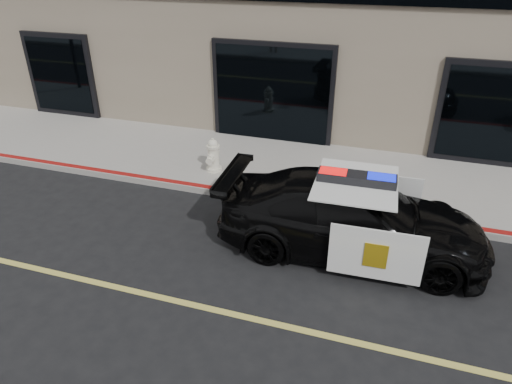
% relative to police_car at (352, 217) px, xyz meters
% --- Properties ---
extents(ground, '(120.00, 120.00, 0.00)m').
position_rel_police_car_xyz_m(ground, '(-1.87, -2.31, -0.72)').
color(ground, black).
rests_on(ground, ground).
extents(sidewalk_n, '(60.00, 3.50, 0.15)m').
position_rel_police_car_xyz_m(sidewalk_n, '(-1.87, 2.94, -0.65)').
color(sidewalk_n, gray).
rests_on(sidewalk_n, ground).
extents(police_car, '(2.44, 5.05, 1.61)m').
position_rel_police_car_xyz_m(police_car, '(0.00, 0.00, 0.00)').
color(police_car, black).
rests_on(police_car, ground).
extents(fire_hydrant, '(0.38, 0.53, 0.85)m').
position_rel_police_car_xyz_m(fire_hydrant, '(-3.64, 2.14, -0.18)').
color(fire_hydrant, white).
rests_on(fire_hydrant, sidewalk_n).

